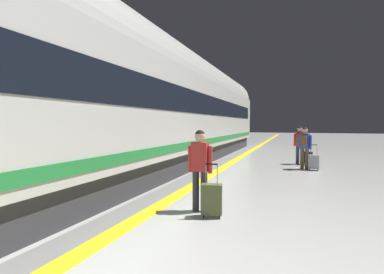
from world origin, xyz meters
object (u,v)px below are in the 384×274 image
Objects in this scene: passenger_mid at (305,144)px; suitcase_far at (308,158)px; passenger_near at (200,164)px; suitcase_near at (212,199)px; passenger_far at (300,142)px; suitcase_mid at (314,162)px; high_speed_train at (79,91)px.

passenger_mid is 1.47m from suitcase_far.
passenger_near is at bearing -108.18° from passenger_mid.
suitcase_near is at bearing -103.69° from suitcase_far.
passenger_near is 8.01m from suitcase_far.
suitcase_mid is at bearing -73.33° from passenger_far.
high_speed_train is 8.42m from suitcase_mid.
passenger_mid is at bearing 49.71° from high_speed_train.
high_speed_train reaches higher than suitcase_far.
high_speed_train is at bearing -130.29° from passenger_mid.
passenger_near is 1.00× the size of passenger_mid.
passenger_mid reaches higher than suitcase_mid.
high_speed_train is 36.28× the size of suitcase_near.
high_speed_train is 9.42m from suitcase_far.
suitcase_near is at bearing -40.56° from passenger_near.
passenger_far is at bearing 153.68° from suitcase_far.
high_speed_train is at bearing -132.69° from suitcase_mid.
suitcase_far is at bearing 76.31° from suitcase_near.
passenger_mid is 0.73m from suitcase_mid.
passenger_mid is 1.67× the size of suitcase_mid.
passenger_near is at bearing -106.38° from suitcase_far.
passenger_mid is 0.99× the size of passenger_far.
suitcase_far is (5.36, 7.43, -2.20)m from high_speed_train.
high_speed_train reaches higher than passenger_near.
suitcase_mid is at bearing 72.11° from suitcase_near.
suitcase_near is 0.62× the size of passenger_mid.
high_speed_train is at bearing 171.53° from suitcase_near.
high_speed_train is 38.68× the size of suitcase_far.
passenger_near is 6.69m from passenger_mid.
passenger_mid reaches higher than passenger_near.
passenger_near is at bearing -4.36° from high_speed_train.
suitcase_mid is at bearing 47.31° from high_speed_train.
suitcase_near is 8.28m from passenger_far.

